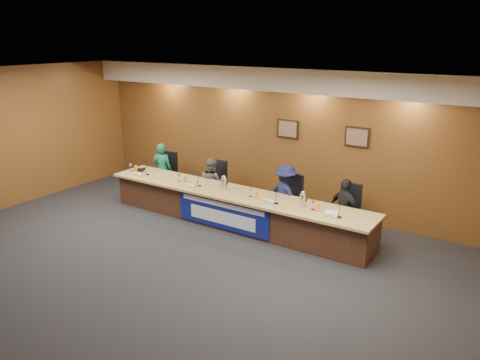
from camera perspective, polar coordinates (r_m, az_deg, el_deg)
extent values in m
plane|color=black|center=(8.29, -10.31, -10.68)|extent=(10.00, 10.00, 0.00)
cube|color=silver|center=(7.38, -11.65, 11.88)|extent=(10.00, 8.00, 0.04)
cube|color=brown|center=(10.80, 4.02, 5.18)|extent=(10.00, 0.04, 3.20)
cube|color=beige|center=(10.39, 3.47, 12.25)|extent=(10.00, 0.50, 0.50)
cube|color=#422516|center=(9.85, -0.77, -3.57)|extent=(6.00, 0.80, 0.70)
cube|color=tan|center=(9.68, -0.94, -1.58)|extent=(6.10, 0.95, 0.05)
cube|color=navy|center=(9.52, -2.18, -4.13)|extent=(2.20, 0.02, 0.65)
cube|color=silver|center=(9.44, -2.24, -3.03)|extent=(2.00, 0.01, 0.10)
cube|color=silver|center=(9.54, -2.22, -4.60)|extent=(1.60, 0.01, 0.28)
cube|color=black|center=(10.54, 5.86, 6.22)|extent=(0.52, 0.04, 0.42)
cube|color=black|center=(9.91, 14.09, 5.09)|extent=(0.52, 0.04, 0.42)
imported|color=#135A43|center=(11.67, -9.44, 1.22)|extent=(0.57, 0.47, 1.35)
imported|color=#54555A|center=(10.76, -3.48, -0.42)|extent=(0.67, 0.58, 1.18)
imported|color=#12163C|center=(9.75, 5.56, -1.91)|extent=(0.97, 0.74, 1.32)
imported|color=black|center=(9.27, 12.66, -3.57)|extent=(0.78, 0.52, 1.24)
cube|color=black|center=(11.80, -9.07, 0.42)|extent=(0.52, 0.52, 0.08)
cube|color=black|center=(10.87, -3.15, -0.85)|extent=(0.51, 0.51, 0.08)
cube|color=black|center=(9.90, 5.81, -2.74)|extent=(0.60, 0.60, 0.08)
cube|color=black|center=(9.41, 12.83, -4.18)|extent=(0.50, 0.50, 0.08)
cube|color=white|center=(11.03, -12.68, 0.73)|extent=(0.24, 0.08, 0.10)
cylinder|color=black|center=(11.04, -11.16, 0.66)|extent=(0.07, 0.07, 0.02)
cylinder|color=orange|center=(11.36, -12.58, 1.38)|extent=(0.06, 0.06, 0.15)
cylinder|color=silver|center=(11.41, -13.17, 1.48)|extent=(0.08, 0.08, 0.18)
cube|color=white|center=(10.02, -6.43, -0.61)|extent=(0.24, 0.08, 0.10)
cylinder|color=black|center=(10.07, -4.94, -0.69)|extent=(0.07, 0.07, 0.02)
cylinder|color=orange|center=(10.33, -6.68, 0.10)|extent=(0.06, 0.06, 0.15)
cylinder|color=silver|center=(10.42, -7.41, 0.31)|extent=(0.08, 0.08, 0.18)
cube|color=white|center=(9.00, 3.30, -2.60)|extent=(0.24, 0.08, 0.10)
cylinder|color=black|center=(9.01, 4.50, -2.86)|extent=(0.07, 0.07, 0.02)
cylinder|color=orange|center=(9.25, 2.11, -1.83)|extent=(0.06, 0.06, 0.15)
cylinder|color=silver|center=(9.36, 1.30, -1.51)|extent=(0.08, 0.08, 0.18)
cube|color=white|center=(8.46, 10.82, -4.22)|extent=(0.24, 0.08, 0.10)
cylinder|color=black|center=(8.50, 12.05, -4.44)|extent=(0.07, 0.07, 0.02)
cylinder|color=orange|center=(8.71, 9.49, -3.31)|extent=(0.06, 0.06, 0.15)
cylinder|color=silver|center=(8.75, 8.90, -3.07)|extent=(0.08, 0.08, 0.18)
cylinder|color=silver|center=(9.80, -1.96, -0.48)|extent=(0.13, 0.13, 0.23)
cylinder|color=silver|center=(8.87, 7.68, -2.49)|extent=(0.12, 0.12, 0.25)
cylinder|color=black|center=(11.42, -12.03, 1.23)|extent=(0.32, 0.32, 0.05)
cube|color=white|center=(8.67, 10.99, -3.98)|extent=(0.26, 0.33, 0.01)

